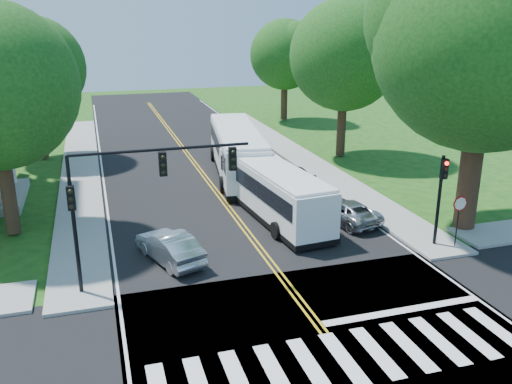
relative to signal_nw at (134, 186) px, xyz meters
name	(u,v)px	position (x,y,z in m)	size (l,w,h in m)	color
ground	(337,350)	(5.86, -6.43, -4.38)	(140.00, 140.00, 0.00)	#124813
road	(216,192)	(5.86, 11.57, -4.37)	(14.00, 96.00, 0.01)	black
cross_road	(337,350)	(5.86, -6.43, -4.37)	(60.00, 12.00, 0.01)	black
center_line	(203,175)	(5.86, 15.57, -4.36)	(0.36, 70.00, 0.01)	gold
edge_line_w	(104,183)	(-0.94, 15.57, -4.36)	(0.12, 70.00, 0.01)	silver
edge_line_e	(294,167)	(12.66, 15.57, -4.36)	(0.12, 70.00, 0.01)	silver
crosswalk	(344,358)	(5.86, -6.93, -4.36)	(12.60, 3.00, 0.01)	silver
stop_bar	(403,310)	(9.36, -4.83, -4.36)	(6.60, 0.40, 0.01)	silver
sidewalk_nw	(81,172)	(-2.44, 18.57, -4.30)	(2.60, 40.00, 0.15)	gray
sidewalk_ne	(298,156)	(14.16, 18.57, -4.30)	(2.60, 40.00, 0.15)	gray
tree_ne_big	(487,39)	(16.86, 1.57, 5.24)	(10.80, 10.80, 14.91)	#352215
tree_west_far	(33,68)	(-5.14, 23.57, 2.62)	(7.60, 7.60, 10.67)	#352215
tree_east_mid	(345,55)	(17.36, 17.57, 3.48)	(8.40, 8.40, 11.93)	#352215
tree_east_far	(285,55)	(18.36, 33.57, 2.48)	(7.20, 7.20, 10.34)	#352215
signal_nw	(134,186)	(0.00, 0.00, 0.00)	(7.15, 0.46, 5.66)	black
signal_ne	(441,189)	(14.06, 0.01, -1.41)	(0.30, 0.46, 4.40)	black
stop_sign	(459,209)	(14.86, -0.45, -2.35)	(0.76, 0.08, 2.53)	black
bus_lead	(271,189)	(7.89, 6.65, -2.85)	(3.45, 11.27, 2.87)	white
bus_follow	(237,150)	(8.17, 14.99, -2.63)	(4.59, 12.99, 3.29)	white
hatchback	(170,247)	(1.53, 2.16, -3.66)	(1.49, 4.27, 1.41)	silver
suv	(346,211)	(11.39, 4.34, -3.76)	(2.01, 4.37, 1.21)	#ADAFB4
dark_sedan	(294,176)	(11.14, 11.53, -3.75)	(1.72, 4.22, 1.23)	black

